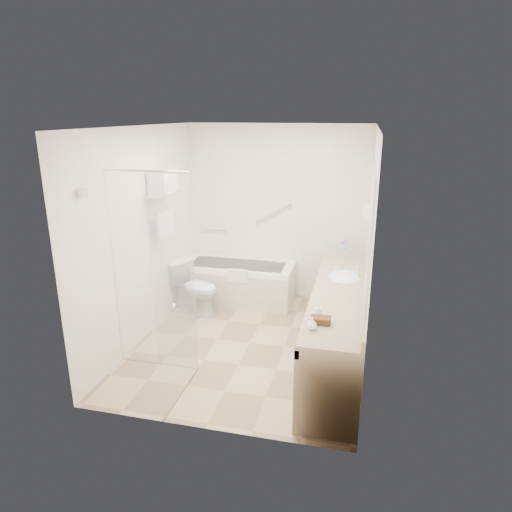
% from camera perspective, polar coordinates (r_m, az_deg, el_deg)
% --- Properties ---
extents(floor, '(3.20, 3.20, 0.00)m').
position_cam_1_polar(floor, '(5.57, -0.74, -10.78)').
color(floor, tan).
rests_on(floor, ground).
extents(ceiling, '(2.60, 3.20, 0.10)m').
position_cam_1_polar(ceiling, '(4.90, -0.85, 15.89)').
color(ceiling, white).
rests_on(ceiling, wall_back).
extents(wall_back, '(2.60, 0.10, 2.50)m').
position_cam_1_polar(wall_back, '(6.61, 2.65, 5.37)').
color(wall_back, white).
rests_on(wall_back, ground).
extents(wall_front, '(2.60, 0.10, 2.50)m').
position_cam_1_polar(wall_front, '(3.65, -7.02, -5.00)').
color(wall_front, white).
rests_on(wall_front, ground).
extents(wall_left, '(0.10, 3.20, 2.50)m').
position_cam_1_polar(wall_left, '(5.55, -13.92, 2.50)').
color(wall_left, white).
rests_on(wall_left, ground).
extents(wall_right, '(0.10, 3.20, 2.50)m').
position_cam_1_polar(wall_right, '(4.95, 13.96, 0.68)').
color(wall_right, white).
rests_on(wall_right, ground).
extents(bathtub, '(1.60, 0.73, 0.59)m').
position_cam_1_polar(bathtub, '(6.66, -2.29, -3.28)').
color(bathtub, white).
rests_on(bathtub, floor).
extents(grab_bar_short, '(0.40, 0.03, 0.03)m').
position_cam_1_polar(grab_bar_short, '(6.88, -5.25, 3.24)').
color(grab_bar_short, silver).
rests_on(grab_bar_short, wall_back).
extents(grab_bar_long, '(0.53, 0.03, 0.33)m').
position_cam_1_polar(grab_bar_long, '(6.58, 2.15, 5.33)').
color(grab_bar_long, silver).
rests_on(grab_bar_long, wall_back).
extents(shower_enclosure, '(0.96, 0.91, 2.11)m').
position_cam_1_polar(shower_enclosure, '(4.53, -11.48, -3.19)').
color(shower_enclosure, silver).
rests_on(shower_enclosure, floor).
extents(towel_shelf, '(0.24, 0.55, 0.81)m').
position_cam_1_polar(towel_shelf, '(5.70, -11.52, 8.23)').
color(towel_shelf, silver).
rests_on(towel_shelf, wall_left).
extents(vanity_counter, '(0.55, 2.70, 0.95)m').
position_cam_1_polar(vanity_counter, '(5.02, 10.29, -6.26)').
color(vanity_counter, tan).
rests_on(vanity_counter, floor).
extents(sink, '(0.40, 0.52, 0.14)m').
position_cam_1_polar(sink, '(5.32, 11.00, -2.81)').
color(sink, white).
rests_on(sink, vanity_counter).
extents(faucet, '(0.03, 0.03, 0.14)m').
position_cam_1_polar(faucet, '(5.28, 12.64, -1.80)').
color(faucet, silver).
rests_on(faucet, vanity_counter).
extents(mirror, '(0.02, 2.00, 1.20)m').
position_cam_1_polar(mirror, '(4.73, 14.10, 3.66)').
color(mirror, '#ADB3B9').
rests_on(mirror, wall_right).
extents(hairdryer_unit, '(0.08, 0.10, 0.18)m').
position_cam_1_polar(hairdryer_unit, '(5.92, 13.65, 5.44)').
color(hairdryer_unit, white).
rests_on(hairdryer_unit, wall_right).
extents(toilet, '(0.81, 0.63, 0.70)m').
position_cam_1_polar(toilet, '(6.29, -7.60, -3.96)').
color(toilet, white).
rests_on(toilet, floor).
extents(amenity_basket, '(0.18, 0.12, 0.06)m').
position_cam_1_polar(amenity_basket, '(4.12, 8.07, -7.94)').
color(amenity_basket, '#4C2E1B').
rests_on(amenity_basket, vanity_counter).
extents(soap_bottle_a, '(0.08, 0.13, 0.05)m').
position_cam_1_polar(soap_bottle_a, '(4.27, 7.75, -7.05)').
color(soap_bottle_a, white).
rests_on(soap_bottle_a, vanity_counter).
extents(soap_bottle_b, '(0.11, 0.12, 0.09)m').
position_cam_1_polar(soap_bottle_b, '(4.00, 6.97, -8.53)').
color(soap_bottle_b, white).
rests_on(soap_bottle_b, vanity_counter).
extents(water_bottle_left, '(0.06, 0.06, 0.19)m').
position_cam_1_polar(water_bottle_left, '(6.09, 11.17, 0.96)').
color(water_bottle_left, silver).
rests_on(water_bottle_left, vanity_counter).
extents(water_bottle_mid, '(0.05, 0.05, 0.17)m').
position_cam_1_polar(water_bottle_mid, '(5.83, 11.02, 0.10)').
color(water_bottle_mid, silver).
rests_on(water_bottle_mid, vanity_counter).
extents(water_bottle_right, '(0.06, 0.06, 0.18)m').
position_cam_1_polar(water_bottle_right, '(6.07, 10.69, 0.87)').
color(water_bottle_right, silver).
rests_on(water_bottle_right, vanity_counter).
extents(drinking_glass_near, '(0.07, 0.07, 0.09)m').
position_cam_1_polar(drinking_glass_near, '(5.33, 10.04, -1.83)').
color(drinking_glass_near, silver).
rests_on(drinking_glass_near, vanity_counter).
extents(drinking_glass_far, '(0.08, 0.08, 0.08)m').
position_cam_1_polar(drinking_glass_far, '(5.18, 9.51, -2.44)').
color(drinking_glass_far, silver).
rests_on(drinking_glass_far, vanity_counter).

